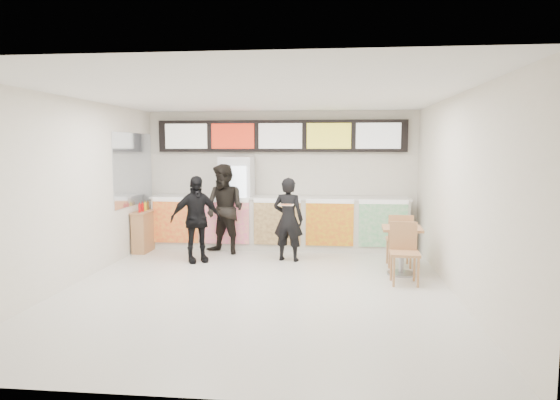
# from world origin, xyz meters

# --- Properties ---
(floor) EXTENTS (7.00, 7.00, 0.00)m
(floor) POSITION_xyz_m (0.00, 0.00, 0.00)
(floor) COLOR beige
(floor) RESTS_ON ground
(ceiling) EXTENTS (7.00, 7.00, 0.00)m
(ceiling) POSITION_xyz_m (0.00, 0.00, 3.00)
(ceiling) COLOR white
(ceiling) RESTS_ON wall_back
(wall_back) EXTENTS (6.00, 0.00, 6.00)m
(wall_back) POSITION_xyz_m (0.00, 3.50, 1.50)
(wall_back) COLOR silver
(wall_back) RESTS_ON floor
(wall_left) EXTENTS (0.00, 7.00, 7.00)m
(wall_left) POSITION_xyz_m (-3.00, 0.00, 1.50)
(wall_left) COLOR silver
(wall_left) RESTS_ON floor
(wall_right) EXTENTS (0.00, 7.00, 7.00)m
(wall_right) POSITION_xyz_m (3.00, 0.00, 1.50)
(wall_right) COLOR silver
(wall_right) RESTS_ON floor
(service_counter) EXTENTS (5.56, 0.77, 1.14)m
(service_counter) POSITION_xyz_m (0.00, 3.09, 0.57)
(service_counter) COLOR silver
(service_counter) RESTS_ON floor
(menu_board) EXTENTS (5.50, 0.14, 0.70)m
(menu_board) POSITION_xyz_m (0.00, 3.41, 2.45)
(menu_board) COLOR black
(menu_board) RESTS_ON wall_back
(drinks_fridge) EXTENTS (0.70, 0.67, 2.00)m
(drinks_fridge) POSITION_xyz_m (-0.93, 3.11, 1.00)
(drinks_fridge) COLOR white
(drinks_fridge) RESTS_ON floor
(mirror_panel) EXTENTS (0.01, 2.00, 1.50)m
(mirror_panel) POSITION_xyz_m (-2.99, 2.45, 1.75)
(mirror_panel) COLOR #B2B7BF
(mirror_panel) RESTS_ON wall_left
(customer_main) EXTENTS (0.66, 0.50, 1.63)m
(customer_main) POSITION_xyz_m (0.30, 1.94, 0.81)
(customer_main) COLOR black
(customer_main) RESTS_ON floor
(customer_left) EXTENTS (1.12, 1.02, 1.86)m
(customer_left) POSITION_xyz_m (-1.06, 2.44, 0.93)
(customer_left) COLOR black
(customer_left) RESTS_ON floor
(customer_mid) EXTENTS (1.05, 0.85, 1.67)m
(customer_mid) POSITION_xyz_m (-1.45, 1.65, 0.83)
(customer_mid) COLOR black
(customer_mid) RESTS_ON floor
(pizza_slice) EXTENTS (0.36, 0.36, 0.02)m
(pizza_slice) POSITION_xyz_m (0.30, 1.49, 1.16)
(pizza_slice) COLOR beige
(pizza_slice) RESTS_ON customer_main
(cafe_table) EXTENTS (0.70, 1.71, 0.99)m
(cafe_table) POSITION_xyz_m (2.36, 1.08, 0.58)
(cafe_table) COLOR tan
(cafe_table) RESTS_ON floor
(condiment_ledge) EXTENTS (0.31, 0.77, 1.03)m
(condiment_ledge) POSITION_xyz_m (-2.82, 2.49, 0.44)
(condiment_ledge) COLOR tan
(condiment_ledge) RESTS_ON floor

